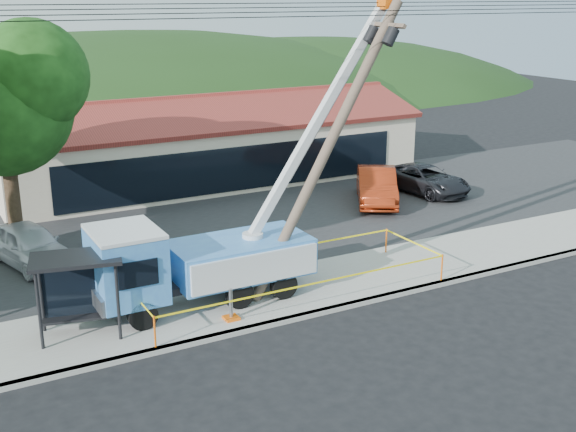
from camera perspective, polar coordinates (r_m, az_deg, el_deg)
The scene contains 15 objects.
ground at distance 21.32m, azimuth 4.63°, elevation -10.04°, with size 120.00×120.00×0.00m, color black.
curb at distance 22.89m, azimuth 1.74°, elevation -7.79°, with size 60.00×0.25×0.15m, color #9E9B93.
sidewalk at distance 24.40m, azimuth -0.54°, elevation -6.14°, with size 60.00×4.00×0.15m, color #9E9B93.
parking_lot at distance 31.24m, azimuth -7.49°, elevation -1.04°, with size 60.00×12.00×0.10m, color #28282B.
strip_mall at distance 39.39m, azimuth -6.45°, elevation 5.56°, with size 22.50×8.53×4.67m.
tree_lot at distance 29.19m, azimuth -21.77°, elevation 9.04°, with size 6.30×5.60×8.94m.
hill_center at distance 74.33m, azimuth -12.58°, elevation 9.23°, with size 89.60×64.00×32.00m, color #1E3A15.
hill_east at distance 82.14m, azimuth 1.11°, elevation 10.35°, with size 72.80×52.00×26.00m, color #1E3A15.
utility_truck at distance 23.19m, azimuth -7.11°, elevation -3.19°, with size 10.68×3.82×9.59m.
leaning_pole at distance 23.61m, azimuth 3.60°, elevation 6.33°, with size 5.58×1.94×9.51m.
bus_shelter at distance 21.73m, azimuth -16.32°, elevation -4.58°, with size 2.81×2.08×2.44m.
caution_tape at distance 24.04m, azimuth 0.05°, elevation -4.48°, with size 10.44×3.31×0.96m.
car_silver at distance 28.53m, azimuth -19.59°, elevation -3.81°, with size 1.82×4.52×1.54m, color silver.
car_red at distance 35.03m, azimuth 6.96°, elevation 0.90°, with size 1.76×5.04×1.66m, color #A12B10.
car_dark at distance 37.22m, azimuth 10.70°, elevation 1.70°, with size 2.28×4.95×1.38m, color black.
Camera 1 is at (-10.57, -15.76, 9.72)m, focal length 45.00 mm.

